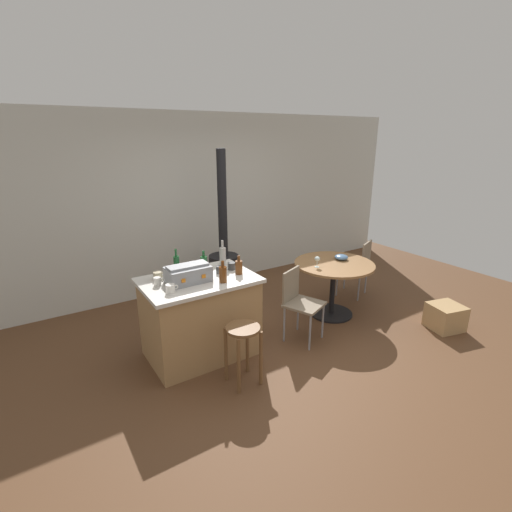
{
  "coord_description": "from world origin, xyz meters",
  "views": [
    {
      "loc": [
        -2.39,
        -3.01,
        2.36
      ],
      "look_at": [
        -0.1,
        0.51,
        1.0
      ],
      "focal_mm": 26.14,
      "sensor_mm": 36.0,
      "label": 1
    }
  ],
  "objects_px": {
    "kitchen_island": "(200,317)",
    "wine_glass": "(317,259)",
    "wooden_stool": "(243,342)",
    "serving_bowl": "(341,257)",
    "cup_1": "(232,266)",
    "cardboard_box": "(445,317)",
    "folding_chair_near": "(299,299)",
    "cup_2": "(158,276)",
    "folding_chair_far": "(358,264)",
    "dining_table": "(333,275)",
    "bottle_0": "(204,263)",
    "toolbox": "(188,274)",
    "cup_3": "(171,289)",
    "bottle_4": "(223,256)",
    "bottle_2": "(177,265)",
    "bottle_3": "(239,267)",
    "wood_stove": "(224,265)",
    "cup_0": "(220,270)",
    "bottle_1": "(223,274)",
    "cup_4": "(158,281)"
  },
  "relations": [
    {
      "from": "folding_chair_near",
      "to": "bottle_4",
      "type": "relative_size",
      "value": 2.78
    },
    {
      "from": "wooden_stool",
      "to": "wood_stove",
      "type": "distance_m",
      "value": 2.07
    },
    {
      "from": "cup_0",
      "to": "cup_1",
      "type": "distance_m",
      "value": 0.17
    },
    {
      "from": "folding_chair_near",
      "to": "cup_2",
      "type": "relative_size",
      "value": 7.01
    },
    {
      "from": "folding_chair_far",
      "to": "cup_2",
      "type": "bearing_deg",
      "value": 179.51
    },
    {
      "from": "cup_1",
      "to": "serving_bowl",
      "type": "xyz_separation_m",
      "value": [
        1.66,
        -0.08,
        -0.17
      ]
    },
    {
      "from": "cup_2",
      "to": "cup_0",
      "type": "bearing_deg",
      "value": -16.21
    },
    {
      "from": "folding_chair_far",
      "to": "wood_stove",
      "type": "relative_size",
      "value": 0.4
    },
    {
      "from": "cardboard_box",
      "to": "serving_bowl",
      "type": "bearing_deg",
      "value": 123.42
    },
    {
      "from": "cup_3",
      "to": "toolbox",
      "type": "bearing_deg",
      "value": 33.75
    },
    {
      "from": "kitchen_island",
      "to": "wine_glass",
      "type": "distance_m",
      "value": 1.66
    },
    {
      "from": "toolbox",
      "to": "cup_3",
      "type": "relative_size",
      "value": 3.51
    },
    {
      "from": "folding_chair_far",
      "to": "cup_4",
      "type": "relative_size",
      "value": 8.02
    },
    {
      "from": "wooden_stool",
      "to": "cup_2",
      "type": "distance_m",
      "value": 1.15
    },
    {
      "from": "cup_1",
      "to": "cardboard_box",
      "type": "xyz_separation_m",
      "value": [
        2.41,
        -1.22,
        -0.79
      ]
    },
    {
      "from": "bottle_0",
      "to": "cup_4",
      "type": "relative_size",
      "value": 2.19
    },
    {
      "from": "cup_2",
      "to": "wooden_stool",
      "type": "bearing_deg",
      "value": -61.28
    },
    {
      "from": "wood_stove",
      "to": "cup_0",
      "type": "distance_m",
      "value": 1.43
    },
    {
      "from": "kitchen_island",
      "to": "wooden_stool",
      "type": "relative_size",
      "value": 1.96
    },
    {
      "from": "folding_chair_near",
      "to": "folding_chair_far",
      "type": "bearing_deg",
      "value": 18.18
    },
    {
      "from": "bottle_3",
      "to": "cup_3",
      "type": "bearing_deg",
      "value": -174.17
    },
    {
      "from": "wooden_stool",
      "to": "bottle_1",
      "type": "relative_size",
      "value": 2.66
    },
    {
      "from": "bottle_2",
      "to": "bottle_3",
      "type": "xyz_separation_m",
      "value": [
        0.57,
        -0.36,
        -0.03
      ]
    },
    {
      "from": "bottle_0",
      "to": "cup_4",
      "type": "distance_m",
      "value": 0.59
    },
    {
      "from": "wooden_stool",
      "to": "cup_2",
      "type": "bearing_deg",
      "value": 118.72
    },
    {
      "from": "cup_1",
      "to": "bottle_4",
      "type": "bearing_deg",
      "value": 100.22
    },
    {
      "from": "folding_chair_far",
      "to": "bottle_0",
      "type": "xyz_separation_m",
      "value": [
        -2.52,
        -0.01,
        0.48
      ]
    },
    {
      "from": "dining_table",
      "to": "kitchen_island",
      "type": "bearing_deg",
      "value": 177.56
    },
    {
      "from": "toolbox",
      "to": "cup_1",
      "type": "relative_size",
      "value": 3.61
    },
    {
      "from": "dining_table",
      "to": "folding_chair_far",
      "type": "bearing_deg",
      "value": 19.0
    },
    {
      "from": "kitchen_island",
      "to": "wood_stove",
      "type": "relative_size",
      "value": 0.55
    },
    {
      "from": "bottle_4",
      "to": "cup_3",
      "type": "distance_m",
      "value": 0.89
    },
    {
      "from": "toolbox",
      "to": "bottle_4",
      "type": "height_order",
      "value": "bottle_4"
    },
    {
      "from": "wooden_stool",
      "to": "wine_glass",
      "type": "height_order",
      "value": "wine_glass"
    },
    {
      "from": "folding_chair_far",
      "to": "wine_glass",
      "type": "relative_size",
      "value": 6.06
    },
    {
      "from": "bottle_0",
      "to": "bottle_3",
      "type": "relative_size",
      "value": 1.14
    },
    {
      "from": "folding_chair_far",
      "to": "folding_chair_near",
      "type": "bearing_deg",
      "value": -161.82
    },
    {
      "from": "bottle_1",
      "to": "cardboard_box",
      "type": "distance_m",
      "value": 2.95
    },
    {
      "from": "folding_chair_near",
      "to": "cardboard_box",
      "type": "bearing_deg",
      "value": -26.0
    },
    {
      "from": "dining_table",
      "to": "cup_0",
      "type": "xyz_separation_m",
      "value": [
        -1.65,
        0.1,
        0.38
      ]
    },
    {
      "from": "cup_1",
      "to": "cardboard_box",
      "type": "bearing_deg",
      "value": -26.85
    },
    {
      "from": "wooden_stool",
      "to": "serving_bowl",
      "type": "height_order",
      "value": "serving_bowl"
    },
    {
      "from": "bottle_0",
      "to": "bottle_3",
      "type": "bearing_deg",
      "value": -45.26
    },
    {
      "from": "toolbox",
      "to": "bottle_4",
      "type": "distance_m",
      "value": 0.58
    },
    {
      "from": "folding_chair_near",
      "to": "toolbox",
      "type": "relative_size",
      "value": 1.96
    },
    {
      "from": "folding_chair_far",
      "to": "bottle_4",
      "type": "xyz_separation_m",
      "value": [
        -2.27,
        0.03,
        0.51
      ]
    },
    {
      "from": "folding_chair_far",
      "to": "wine_glass",
      "type": "xyz_separation_m",
      "value": [
        -1.06,
        -0.26,
        0.34
      ]
    },
    {
      "from": "dining_table",
      "to": "toolbox",
      "type": "bearing_deg",
      "value": 178.36
    },
    {
      "from": "dining_table",
      "to": "bottle_3",
      "type": "height_order",
      "value": "bottle_3"
    },
    {
      "from": "dining_table",
      "to": "bottle_0",
      "type": "xyz_separation_m",
      "value": [
        -1.77,
        0.26,
        0.43
      ]
    }
  ]
}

